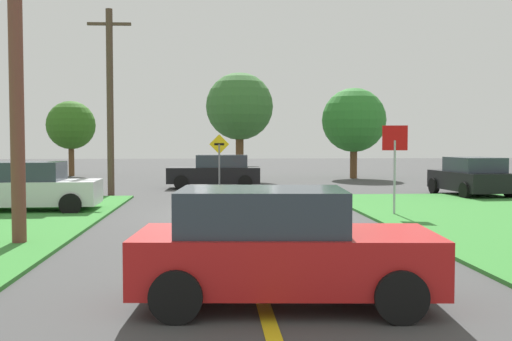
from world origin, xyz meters
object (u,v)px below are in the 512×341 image
Objects in this scene: stop_sign at (395,152)px; car_approaching_junction at (216,172)px; utility_pole_mid at (110,100)px; car_on_crossroad at (471,177)px; oak_tree_left at (354,120)px; oak_tree_right at (240,107)px; utility_pole_near at (16,45)px; car_behind_on_main_road at (279,247)px; direction_sign at (219,156)px; pine_tree_center at (71,125)px; parked_car_near_building at (28,187)px.

car_approaching_junction is at bearing -51.39° from stop_sign.
utility_pole_mid reaches higher than car_approaching_junction.
car_on_crossroad and car_approaching_junction have the same top height.
oak_tree_right is (-7.06, -1.44, 0.71)m from oak_tree_left.
utility_pole_near is at bearing -89.71° from utility_pole_mid.
car_on_crossroad is 0.98× the size of car_behind_on_main_road.
car_behind_on_main_road is 0.77× the size of oak_tree_left.
utility_pole_mid reaches higher than oak_tree_left.
utility_pole_mid is 5.42m from direction_sign.
car_on_crossroad is 0.49× the size of utility_pole_near.
oak_tree_left is (8.46, 7.21, 2.75)m from car_approaching_junction.
pine_tree_center is at bearing 168.31° from oak_tree_left.
direction_sign is 15.98m from pine_tree_center.
car_on_crossroad is at bearing -38.62° from pine_tree_center.
oak_tree_right reaches higher than direction_sign.
car_behind_on_main_road is 33.31m from pine_tree_center.
utility_pole_near reaches higher than pine_tree_center.
direction_sign reaches higher than car_on_crossroad.
utility_pole_near is 1.53× the size of oak_tree_left.
parked_car_near_building and car_approaching_junction have the same top height.
utility_pole_mid is at bearing -25.17° from stop_sign.
car_behind_on_main_road is 18.29m from utility_pole_mid.
oak_tree_left is (7.69, 27.94, 2.75)m from car_behind_on_main_road.
oak_tree_left is at bearing 60.71° from utility_pole_near.
parked_car_near_building is (-11.39, 1.80, -1.13)m from stop_sign.
stop_sign is 12.61m from utility_pole_mid.
direction_sign is at bearing -99.44° from oak_tree_right.
utility_pole_near is at bearing 139.73° from car_behind_on_main_road.
car_approaching_junction is 0.58× the size of utility_pole_mid.
oak_tree_left reaches higher than stop_sign.
stop_sign is 10.63m from car_behind_on_main_road.
oak_tree_left reaches higher than car_on_crossroad.
utility_pole_near is at bearing -119.29° from oak_tree_left.
car_on_crossroad is 18.64m from utility_pole_near.
oak_tree_right is at bearing -168.44° from oak_tree_left.
parked_car_near_building is at bearing -129.29° from direction_sign.
utility_pole_near is at bearing -79.31° from pine_tree_center.
car_approaching_junction is at bearing -103.65° from oak_tree_right.
car_on_crossroad is 0.54× the size of utility_pole_mid.
parked_car_near_building is 1.69× the size of direction_sign.
oak_tree_left is (8.32, 9.04, 1.94)m from direction_sign.
car_behind_on_main_road is 0.87× the size of pine_tree_center.
car_behind_on_main_road is 18.93m from direction_sign.
stop_sign is 17.57m from oak_tree_right.
utility_pole_mid reaches higher than stop_sign.
car_approaching_junction is 0.53× the size of utility_pole_near.
utility_pole_mid is 1.40× the size of oak_tree_left.
oak_tree_right is at bearing -101.13° from car_approaching_junction.
parked_car_near_building is at bearing 59.73° from car_approaching_junction.
car_behind_on_main_road is at bearing 77.51° from stop_sign.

